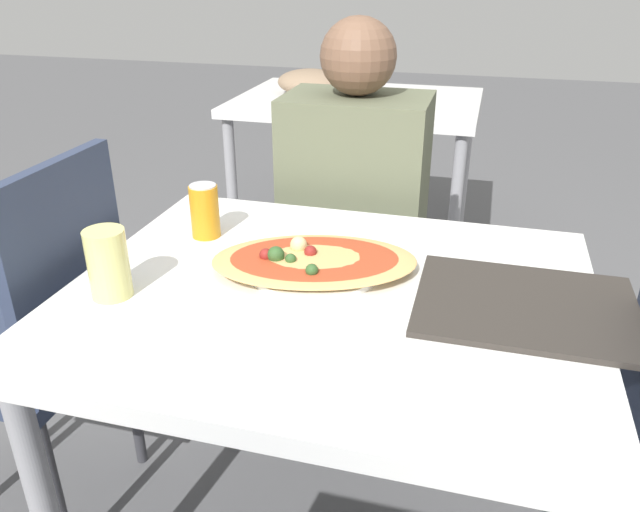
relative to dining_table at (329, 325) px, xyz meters
The scene contains 9 objects.
dining_table is the anchor object (origin of this frame).
chair_far_seated 0.77m from the dining_table, 96.82° to the left, with size 0.40×0.40×0.95m.
chair_side_left 0.71m from the dining_table, behind, with size 0.40×0.40×0.95m.
person_seated 0.64m from the dining_table, 98.08° to the left, with size 0.40×0.30×1.19m.
pizza_main 0.13m from the dining_table, 127.28° to the left, with size 0.48×0.36×0.06m.
soda_can 0.41m from the dining_table, 152.78° to the left, with size 0.07×0.07×0.12m.
drink_glass 0.45m from the dining_table, 161.69° to the right, with size 0.08×0.08×0.14m.
serving_tray 0.38m from the dining_table, ahead, with size 0.40×0.31×0.01m.
background_table 1.83m from the dining_table, 101.60° to the left, with size 1.10×0.80×0.86m.
Camera 1 is at (0.26, -1.04, 1.33)m, focal length 35.00 mm.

